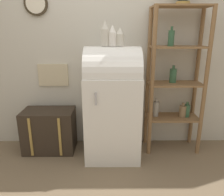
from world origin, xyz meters
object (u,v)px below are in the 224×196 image
at_px(suitcase_trunk, 50,130).
at_px(vase_center, 113,36).
at_px(refrigerator, 112,101).
at_px(vase_left, 105,34).
at_px(vase_right, 120,38).

distance_m(suitcase_trunk, vase_center, 1.48).
xyz_separation_m(refrigerator, vase_center, (0.00, -0.01, 0.77)).
relative_size(refrigerator, vase_center, 5.86).
distance_m(vase_left, vase_center, 0.09).
height_order(vase_center, vase_right, vase_center).
bearing_deg(vase_left, suitcase_trunk, 173.44).
bearing_deg(vase_left, refrigerator, -3.97).
xyz_separation_m(suitcase_trunk, vase_center, (0.84, -0.10, 1.21)).
relative_size(vase_center, vase_right, 1.14).
relative_size(refrigerator, vase_right, 6.66).
bearing_deg(refrigerator, vase_right, 4.98).
distance_m(refrigerator, vase_left, 0.80).
bearing_deg(vase_left, vase_center, -9.55).
bearing_deg(vase_center, vase_right, 11.21).
bearing_deg(vase_right, vase_center, -168.79).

